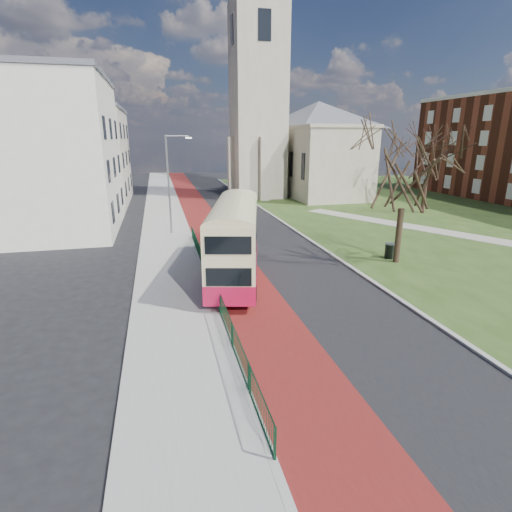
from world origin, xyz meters
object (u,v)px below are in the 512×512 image
object	(u,v)px
bus	(235,237)
winter_tree_near	(406,163)
litter_bin	(390,251)
streetlamp	(170,180)
winter_tree_far	(429,151)

from	to	relation	value
bus	winter_tree_near	world-z (taller)	winter_tree_near
bus	litter_bin	world-z (taller)	bus
streetlamp	litter_bin	distance (m)	18.05
winter_tree_near	winter_tree_far	size ratio (longest dim) A/B	0.98
winter_tree_far	litter_bin	distance (m)	20.06
bus	litter_bin	distance (m)	11.08
winter_tree_far	litter_bin	world-z (taller)	winter_tree_far
litter_bin	streetlamp	bearing A→B (deg)	142.16
winter_tree_far	litter_bin	size ratio (longest dim) A/B	8.97
winter_tree_near	litter_bin	xyz separation A→B (m)	(0.01, 0.86, -5.83)
bus	winter_tree_near	xyz separation A→B (m)	(10.82, 0.47, 3.90)
bus	winter_tree_far	size ratio (longest dim) A/B	1.15
winter_tree_near	winter_tree_far	world-z (taller)	winter_tree_far
winter_tree_near	litter_bin	distance (m)	5.89
bus	litter_bin	size ratio (longest dim) A/B	10.29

